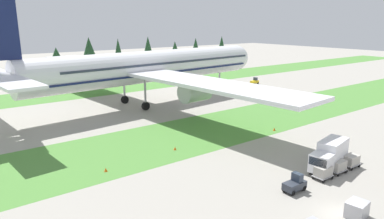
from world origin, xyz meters
The scene contains 15 objects.
ground_plane centered at (0.00, 0.00, 0.00)m, with size 400.00×400.00×0.00m, color gray.
grass_strip_near centered at (0.00, 28.17, 0.00)m, with size 320.00×16.52×0.01m, color #4C8438.
grass_strip_far centered at (0.00, 73.21, 0.00)m, with size 320.00×16.52×0.01m, color #4C8438.
airliner centered at (7.27, 50.49, 8.27)m, with size 66.67×82.13×23.08m.
baggage_tug centered at (0.64, 5.79, 0.81)m, with size 2.63×1.35×1.97m.
cargo_dolly_lead centered at (5.66, 5.69, 0.92)m, with size 2.23×1.54×1.55m.
cargo_dolly_second centered at (8.56, 5.63, 0.92)m, with size 2.23×1.54×1.55m.
cargo_dolly_third centered at (11.46, 5.57, 0.92)m, with size 2.23×1.54×1.55m.
catering_truck centered at (8.63, 6.85, 1.95)m, with size 7.26×3.57×3.58m.
pushback_tractor centered at (45.97, 54.08, 0.81)m, with size 2.71×1.53×1.97m.
uld_container_2 centered at (1.06, -0.80, 0.75)m, with size 2.00×1.60×1.50m, color #A3A3A8.
taxiway_marker_0 centered at (15.59, 21.16, 0.26)m, with size 0.44×0.44×0.52m, color orange.
taxiway_marker_1 centered at (-13.51, 22.62, 0.24)m, with size 0.44×0.44×0.47m, color orange.
taxiway_marker_2 centered at (-2.69, 23.66, 0.23)m, with size 0.44×0.44×0.46m, color orange.
distant_tree_line centered at (-3.41, 109.34, 6.78)m, with size 163.09×10.31×12.35m.
Camera 1 is at (-28.37, -14.60, 17.53)m, focal length 32.33 mm.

